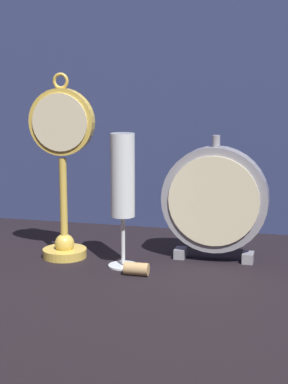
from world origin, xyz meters
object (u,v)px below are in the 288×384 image
mantel_clock_silver (215,200)px  champagne_flute (123,184)px  pocket_watch_on_stand (63,168)px  wine_cork (136,269)px

mantel_clock_silver → champagne_flute: size_ratio=0.97×
pocket_watch_on_stand → wine_cork: bearing=-24.2°
pocket_watch_on_stand → wine_cork: (0.16, -0.07, -0.16)m
pocket_watch_on_stand → champagne_flute: pocket_watch_on_stand is taller
champagne_flute → wine_cork: 0.15m
mantel_clock_silver → champagne_flute: champagne_flute is taller
mantel_clock_silver → wine_cork: bearing=-134.5°
mantel_clock_silver → champagne_flute: bearing=-153.1°
pocket_watch_on_stand → mantel_clock_silver: (0.27, 0.05, -0.06)m
pocket_watch_on_stand → mantel_clock_silver: pocket_watch_on_stand is taller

